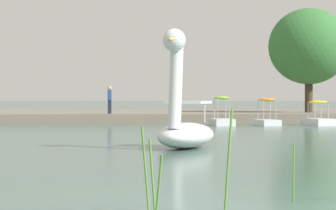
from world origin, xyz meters
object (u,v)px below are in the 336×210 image
(pedal_boat_yellow, at_px, (318,118))
(swan_boat, at_px, (184,123))
(pedal_boat_orange, at_px, (267,117))
(pedal_boat_lime, at_px, (222,118))
(person_on_path, at_px, (110,99))
(tree_sapling_by_fence, at_px, (309,47))

(pedal_boat_yellow, bearing_deg, swan_boat, -117.71)
(pedal_boat_orange, bearing_deg, pedal_boat_lime, 179.66)
(swan_boat, distance_m, pedal_boat_orange, 18.10)
(pedal_boat_lime, xyz_separation_m, person_on_path, (-6.22, 3.68, 1.05))
(swan_boat, relative_size, pedal_boat_orange, 1.76)
(tree_sapling_by_fence, distance_m, person_on_path, 13.75)
(pedal_boat_orange, bearing_deg, pedal_boat_yellow, 1.16)
(pedal_boat_orange, distance_m, tree_sapling_by_fence, 9.19)
(swan_boat, bearing_deg, pedal_boat_orange, 70.33)
(tree_sapling_by_fence, bearing_deg, swan_boat, -113.31)
(pedal_boat_yellow, distance_m, tree_sapling_by_fence, 8.26)
(tree_sapling_by_fence, bearing_deg, pedal_boat_orange, -121.50)
(swan_boat, xyz_separation_m, pedal_boat_orange, (6.09, 17.05, -0.29))
(pedal_boat_lime, height_order, tree_sapling_by_fence, tree_sapling_by_fence)
(tree_sapling_by_fence, bearing_deg, person_on_path, -166.21)
(pedal_boat_lime, bearing_deg, pedal_boat_orange, -0.34)
(swan_boat, height_order, pedal_boat_lime, swan_boat)
(person_on_path, bearing_deg, pedal_boat_orange, -22.95)
(swan_boat, relative_size, tree_sapling_by_fence, 0.48)
(swan_boat, height_order, tree_sapling_by_fence, tree_sapling_by_fence)
(pedal_boat_yellow, xyz_separation_m, tree_sapling_by_fence, (1.32, 6.81, 4.49))
(swan_boat, distance_m, pedal_boat_lime, 17.44)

